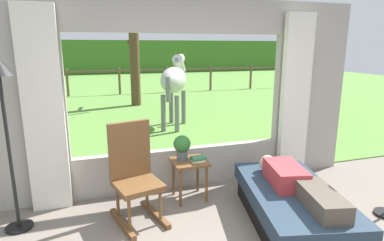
{
  "coord_description": "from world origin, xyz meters",
  "views": [
    {
      "loc": [
        -1.16,
        -1.82,
        1.93
      ],
      "look_at": [
        0.0,
        1.8,
        1.05
      ],
      "focal_mm": 29.82,
      "sensor_mm": 36.0,
      "label": 1
    }
  ],
  "objects_px": {
    "potted_plant": "(182,146)",
    "pasture_tree": "(134,56)",
    "horse": "(174,80)",
    "side_table": "(189,167)",
    "book_stack": "(198,159)",
    "floor_lamp_left": "(1,93)",
    "rocking_chair": "(134,173)",
    "recliner_sofa": "(291,206)",
    "reclining_person": "(296,182)"
  },
  "relations": [
    {
      "from": "rocking_chair",
      "to": "side_table",
      "type": "distance_m",
      "value": 0.79
    },
    {
      "from": "rocking_chair",
      "to": "pasture_tree",
      "type": "bearing_deg",
      "value": 67.72
    },
    {
      "from": "recliner_sofa",
      "to": "potted_plant",
      "type": "bearing_deg",
      "value": 146.72
    },
    {
      "from": "side_table",
      "to": "book_stack",
      "type": "xyz_separation_m",
      "value": [
        0.1,
        -0.06,
        0.12
      ]
    },
    {
      "from": "side_table",
      "to": "book_stack",
      "type": "distance_m",
      "value": 0.17
    },
    {
      "from": "book_stack",
      "to": "floor_lamp_left",
      "type": "xyz_separation_m",
      "value": [
        -2.08,
        -0.05,
        0.93
      ]
    },
    {
      "from": "reclining_person",
      "to": "floor_lamp_left",
      "type": "bearing_deg",
      "value": 175.71
    },
    {
      "from": "book_stack",
      "to": "recliner_sofa",
      "type": "bearing_deg",
      "value": -48.28
    },
    {
      "from": "rocking_chair",
      "to": "floor_lamp_left",
      "type": "relative_size",
      "value": 0.61
    },
    {
      "from": "reclining_person",
      "to": "horse",
      "type": "distance_m",
      "value": 4.75
    },
    {
      "from": "potted_plant",
      "to": "book_stack",
      "type": "distance_m",
      "value": 0.26
    },
    {
      "from": "rocking_chair",
      "to": "floor_lamp_left",
      "type": "distance_m",
      "value": 1.57
    },
    {
      "from": "side_table",
      "to": "pasture_tree",
      "type": "bearing_deg",
      "value": 87.63
    },
    {
      "from": "book_stack",
      "to": "floor_lamp_left",
      "type": "distance_m",
      "value": 2.28
    },
    {
      "from": "reclining_person",
      "to": "side_table",
      "type": "bearing_deg",
      "value": 144.56
    },
    {
      "from": "book_stack",
      "to": "horse",
      "type": "bearing_deg",
      "value": 79.69
    },
    {
      "from": "potted_plant",
      "to": "book_stack",
      "type": "bearing_deg",
      "value": -33.73
    },
    {
      "from": "floor_lamp_left",
      "to": "book_stack",
      "type": "bearing_deg",
      "value": 1.4
    },
    {
      "from": "side_table",
      "to": "rocking_chair",
      "type": "bearing_deg",
      "value": -160.03
    },
    {
      "from": "potted_plant",
      "to": "floor_lamp_left",
      "type": "bearing_deg",
      "value": -174.94
    },
    {
      "from": "potted_plant",
      "to": "pasture_tree",
      "type": "bearing_deg",
      "value": 86.94
    },
    {
      "from": "book_stack",
      "to": "pasture_tree",
      "type": "xyz_separation_m",
      "value": [
        0.19,
        7.02,
        1.1
      ]
    },
    {
      "from": "side_table",
      "to": "floor_lamp_left",
      "type": "height_order",
      "value": "floor_lamp_left"
    },
    {
      "from": "recliner_sofa",
      "to": "horse",
      "type": "distance_m",
      "value": 4.75
    },
    {
      "from": "recliner_sofa",
      "to": "potted_plant",
      "type": "relative_size",
      "value": 5.8
    },
    {
      "from": "side_table",
      "to": "pasture_tree",
      "type": "distance_m",
      "value": 7.07
    },
    {
      "from": "floor_lamp_left",
      "to": "horse",
      "type": "bearing_deg",
      "value": 54.19
    },
    {
      "from": "floor_lamp_left",
      "to": "pasture_tree",
      "type": "height_order",
      "value": "pasture_tree"
    },
    {
      "from": "rocking_chair",
      "to": "reclining_person",
      "type": "bearing_deg",
      "value": -38.22
    },
    {
      "from": "floor_lamp_left",
      "to": "horse",
      "type": "distance_m",
      "value": 4.73
    },
    {
      "from": "horse",
      "to": "pasture_tree",
      "type": "bearing_deg",
      "value": 125.21
    },
    {
      "from": "rocking_chair",
      "to": "side_table",
      "type": "xyz_separation_m",
      "value": [
        0.74,
        0.27,
        -0.12
      ]
    },
    {
      "from": "rocking_chair",
      "to": "book_stack",
      "type": "relative_size",
      "value": 5.78
    },
    {
      "from": "recliner_sofa",
      "to": "reclining_person",
      "type": "height_order",
      "value": "reclining_person"
    },
    {
      "from": "side_table",
      "to": "pasture_tree",
      "type": "height_order",
      "value": "pasture_tree"
    },
    {
      "from": "reclining_person",
      "to": "book_stack",
      "type": "height_order",
      "value": "reclining_person"
    },
    {
      "from": "pasture_tree",
      "to": "horse",
      "type": "bearing_deg",
      "value": -81.33
    },
    {
      "from": "recliner_sofa",
      "to": "horse",
      "type": "xyz_separation_m",
      "value": [
        -0.1,
        4.66,
        0.94
      ]
    },
    {
      "from": "horse",
      "to": "recliner_sofa",
      "type": "bearing_deg",
      "value": -62.25
    },
    {
      "from": "rocking_chair",
      "to": "side_table",
      "type": "relative_size",
      "value": 2.15
    },
    {
      "from": "pasture_tree",
      "to": "reclining_person",
      "type": "bearing_deg",
      "value": -85.73
    },
    {
      "from": "recliner_sofa",
      "to": "side_table",
      "type": "bearing_deg",
      "value": 146.01
    },
    {
      "from": "book_stack",
      "to": "rocking_chair",
      "type": "bearing_deg",
      "value": -165.84
    },
    {
      "from": "potted_plant",
      "to": "pasture_tree",
      "type": "xyz_separation_m",
      "value": [
        0.37,
        6.9,
        0.95
      ]
    },
    {
      "from": "reclining_person",
      "to": "side_table",
      "type": "relative_size",
      "value": 2.75
    },
    {
      "from": "rocking_chair",
      "to": "horse",
      "type": "bearing_deg",
      "value": 54.93
    },
    {
      "from": "horse",
      "to": "potted_plant",
      "type": "bearing_deg",
      "value": -76.74
    },
    {
      "from": "reclining_person",
      "to": "pasture_tree",
      "type": "relative_size",
      "value": 0.41
    },
    {
      "from": "reclining_person",
      "to": "book_stack",
      "type": "relative_size",
      "value": 7.36
    },
    {
      "from": "side_table",
      "to": "recliner_sofa",
      "type": "bearing_deg",
      "value": -46.79
    }
  ]
}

